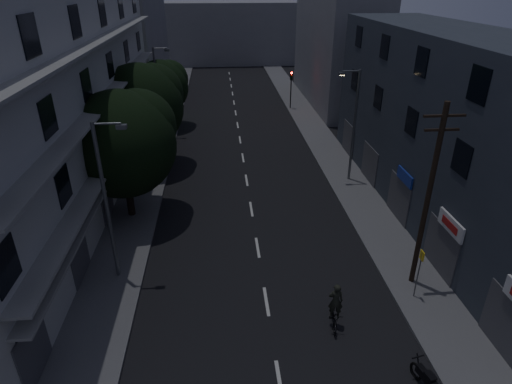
{
  "coord_description": "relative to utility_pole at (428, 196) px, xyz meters",
  "views": [
    {
      "loc": [
        -1.87,
        -9.03,
        13.58
      ],
      "look_at": [
        0.0,
        12.0,
        3.0
      ],
      "focal_mm": 30.0,
      "sensor_mm": 36.0,
      "label": 1
    }
  ],
  "objects": [
    {
      "name": "ground",
      "position": [
        -7.32,
        17.78,
        -4.87
      ],
      "size": [
        160.0,
        160.0,
        0.0
      ],
      "primitive_type": "plane",
      "color": "black",
      "rests_on": "ground"
    },
    {
      "name": "sidewalk_left",
      "position": [
        -14.82,
        17.78,
        -4.79
      ],
      "size": [
        3.0,
        90.0,
        0.15
      ],
      "primitive_type": "cube",
      "color": "#565659",
      "rests_on": "ground"
    },
    {
      "name": "sidewalk_right",
      "position": [
        0.18,
        17.78,
        -4.79
      ],
      "size": [
        3.0,
        90.0,
        0.15
      ],
      "primitive_type": "cube",
      "color": "#565659",
      "rests_on": "ground"
    },
    {
      "name": "lane_markings",
      "position": [
        -7.32,
        24.03,
        -4.86
      ],
      "size": [
        0.15,
        60.5,
        0.01
      ],
      "color": "beige",
      "rests_on": "ground"
    },
    {
      "name": "building_left",
      "position": [
        -19.3,
        10.78,
        2.13
      ],
      "size": [
        7.0,
        36.0,
        14.0
      ],
      "color": "#B3B4AE",
      "rests_on": "ground"
    },
    {
      "name": "building_right",
      "position": [
        4.67,
        6.77,
        0.63
      ],
      "size": [
        6.19,
        28.0,
        11.0
      ],
      "color": "#2D333D",
      "rests_on": "ground"
    },
    {
      "name": "building_far_left",
      "position": [
        -19.32,
        40.78,
        3.13
      ],
      "size": [
        6.0,
        20.0,
        16.0
      ],
      "primitive_type": "cube",
      "color": "slate",
      "rests_on": "ground"
    },
    {
      "name": "building_far_right",
      "position": [
        4.68,
        34.78,
        1.63
      ],
      "size": [
        6.0,
        20.0,
        13.0
      ],
      "primitive_type": "cube",
      "color": "slate",
      "rests_on": "ground"
    },
    {
      "name": "building_far_end",
      "position": [
        -7.32,
        62.78,
        0.13
      ],
      "size": [
        24.0,
        8.0,
        10.0
      ],
      "primitive_type": "cube",
      "color": "slate",
      "rests_on": "ground"
    },
    {
      "name": "tree_near",
      "position": [
        -14.89,
        8.1,
        0.22
      ],
      "size": [
        6.4,
        6.4,
        7.9
      ],
      "color": "black",
      "rests_on": "sidewalk_left"
    },
    {
      "name": "tree_mid",
      "position": [
        -15.02,
        16.09,
        0.27
      ],
      "size": [
        6.49,
        6.49,
        7.98
      ],
      "color": "black",
      "rests_on": "sidewalk_left"
    },
    {
      "name": "tree_far",
      "position": [
        -14.67,
        26.44,
        -0.65
      ],
      "size": [
        5.25,
        5.25,
        6.5
      ],
      "color": "black",
      "rests_on": "sidewalk_left"
    },
    {
      "name": "traffic_signal_far_right",
      "position": [
        -0.95,
        31.74,
        -1.77
      ],
      "size": [
        0.28,
        0.37,
        4.1
      ],
      "color": "black",
      "rests_on": "sidewalk_right"
    },
    {
      "name": "traffic_signal_far_left",
      "position": [
        -14.05,
        31.26,
        -1.77
      ],
      "size": [
        0.28,
        0.37,
        4.1
      ],
      "color": "black",
      "rests_on": "sidewalk_left"
    },
    {
      "name": "street_lamp_left_near",
      "position": [
        -14.45,
        1.77,
        -0.27
      ],
      "size": [
        1.51,
        0.25,
        8.0
      ],
      "color": "slate",
      "rests_on": "sidewalk_left"
    },
    {
      "name": "street_lamp_right",
      "position": [
        0.17,
        12.07,
        -0.27
      ],
      "size": [
        1.51,
        0.25,
        8.0
      ],
      "color": "#5B5E62",
      "rests_on": "sidewalk_right"
    },
    {
      "name": "street_lamp_left_far",
      "position": [
        -14.65,
        23.66,
        -0.27
      ],
      "size": [
        1.51,
        0.25,
        8.0
      ],
      "color": "#56575E",
      "rests_on": "sidewalk_left"
    },
    {
      "name": "utility_pole",
      "position": [
        0.0,
        0.0,
        0.0
      ],
      "size": [
        1.8,
        0.24,
        9.0
      ],
      "color": "black",
      "rests_on": "sidewalk_right"
    },
    {
      "name": "bus_stop_sign",
      "position": [
        -0.37,
        -1.13,
        -2.98
      ],
      "size": [
        0.06,
        0.35,
        2.52
      ],
      "color": "#595B60",
      "rests_on": "sidewalk_right"
    },
    {
      "name": "motorcycle",
      "position": [
        -2.04,
        -5.98,
        -4.41
      ],
      "size": [
        0.63,
        1.77,
        1.15
      ],
      "rotation": [
        0.0,
        0.0,
        0.22
      ],
      "color": "black",
      "rests_on": "ground"
    },
    {
      "name": "cyclist",
      "position": [
        -4.57,
        -2.48,
        -4.13
      ],
      "size": [
        0.84,
        1.8,
        2.19
      ],
      "rotation": [
        0.0,
        0.0,
        -0.14
      ],
      "color": "black",
      "rests_on": "ground"
    }
  ]
}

